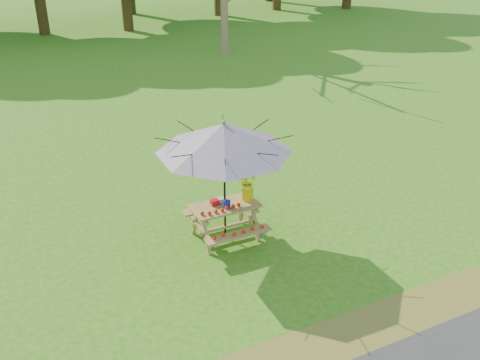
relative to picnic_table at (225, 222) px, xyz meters
name	(u,v)px	position (x,y,z in m)	size (l,w,h in m)	color
picnic_table	(225,222)	(0.00, 0.00, 0.00)	(1.20, 1.32, 0.67)	#A17148
patio_umbrella	(224,138)	(0.00, 0.00, 1.62)	(3.08, 3.08, 2.27)	black
produce_bins	(221,203)	(-0.06, 0.03, 0.40)	(0.29, 0.38, 0.13)	red
tomatoes_row	(221,210)	(-0.15, -0.18, 0.38)	(0.77, 0.13, 0.07)	red
flower_bucket	(247,186)	(0.46, 0.03, 0.61)	(0.33, 0.30, 0.50)	yellow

